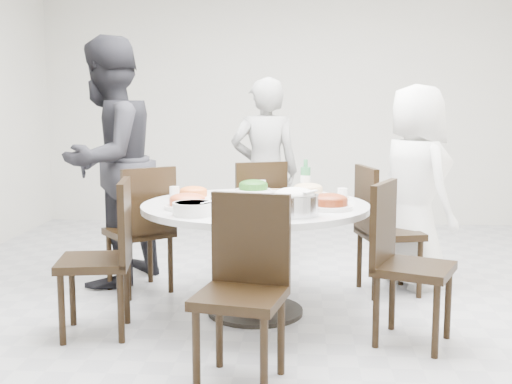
# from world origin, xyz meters

# --- Properties ---
(floor) EXTENTS (6.00, 6.00, 0.01)m
(floor) POSITION_xyz_m (0.00, 0.00, 0.00)
(floor) COLOR #ADAEB2
(floor) RESTS_ON ground
(wall_back) EXTENTS (6.00, 0.01, 2.80)m
(wall_back) POSITION_xyz_m (0.00, 3.00, 1.40)
(wall_back) COLOR beige
(wall_back) RESTS_ON ground
(wall_front) EXTENTS (6.00, 0.01, 2.80)m
(wall_front) POSITION_xyz_m (0.00, -3.00, 1.40)
(wall_front) COLOR beige
(wall_front) RESTS_ON ground
(dining_table) EXTENTS (1.50, 1.50, 0.75)m
(dining_table) POSITION_xyz_m (-0.29, -0.31, 0.38)
(dining_table) COLOR white
(dining_table) RESTS_ON floor
(chair_ne) EXTENTS (0.51, 0.51, 0.95)m
(chair_ne) POSITION_xyz_m (0.67, 0.24, 0.47)
(chair_ne) COLOR black
(chair_ne) RESTS_ON floor
(chair_n) EXTENTS (0.55, 0.55, 0.95)m
(chair_n) POSITION_xyz_m (-0.37, 0.67, 0.47)
(chair_n) COLOR black
(chair_n) RESTS_ON floor
(chair_nw) EXTENTS (0.59, 0.59, 0.95)m
(chair_nw) POSITION_xyz_m (-1.20, 0.15, 0.47)
(chair_nw) COLOR black
(chair_nw) RESTS_ON floor
(chair_sw) EXTENTS (0.49, 0.49, 0.95)m
(chair_sw) POSITION_xyz_m (-1.24, -0.76, 0.47)
(chair_sw) COLOR black
(chair_sw) RESTS_ON floor
(chair_s) EXTENTS (0.50, 0.50, 0.95)m
(chair_s) POSITION_xyz_m (-0.29, -1.40, 0.47)
(chair_s) COLOR black
(chair_s) RESTS_ON floor
(chair_se) EXTENTS (0.55, 0.55, 0.95)m
(chair_se) POSITION_xyz_m (0.67, -0.78, 0.47)
(chair_se) COLOR black
(chair_se) RESTS_ON floor
(diner_right) EXTENTS (0.78, 0.90, 1.55)m
(diner_right) POSITION_xyz_m (0.88, 0.44, 0.77)
(diner_right) COLOR white
(diner_right) RESTS_ON floor
(diner_middle) EXTENTS (0.64, 0.46, 1.62)m
(diner_middle) POSITION_xyz_m (-0.31, 1.07, 0.81)
(diner_middle) COLOR black
(diner_middle) RESTS_ON floor
(diner_left) EXTENTS (0.98, 1.11, 1.91)m
(diner_left) POSITION_xyz_m (-1.48, 0.36, 0.96)
(diner_left) COLOR black
(diner_left) RESTS_ON floor
(dish_greens) EXTENTS (0.27, 0.27, 0.07)m
(dish_greens) POSITION_xyz_m (-0.34, 0.20, 0.79)
(dish_greens) COLOR white
(dish_greens) RESTS_ON dining_table
(dish_pale) EXTENTS (0.27, 0.27, 0.07)m
(dish_pale) POSITION_xyz_m (0.06, 0.04, 0.79)
(dish_pale) COLOR white
(dish_pale) RESTS_ON dining_table
(dish_orange) EXTENTS (0.25, 0.25, 0.07)m
(dish_orange) POSITION_xyz_m (-0.73, -0.17, 0.78)
(dish_orange) COLOR white
(dish_orange) RESTS_ON dining_table
(dish_redbrown) EXTENTS (0.29, 0.29, 0.07)m
(dish_redbrown) POSITION_xyz_m (0.19, -0.49, 0.79)
(dish_redbrown) COLOR white
(dish_redbrown) RESTS_ON dining_table
(dish_tofu) EXTENTS (0.29, 0.29, 0.07)m
(dish_tofu) POSITION_xyz_m (-0.70, -0.55, 0.79)
(dish_tofu) COLOR white
(dish_tofu) RESTS_ON dining_table
(rice_bowl) EXTENTS (0.29, 0.29, 0.12)m
(rice_bowl) POSITION_xyz_m (-0.03, -0.72, 0.81)
(rice_bowl) COLOR silver
(rice_bowl) RESTS_ON dining_table
(soup_bowl) EXTENTS (0.24, 0.24, 0.08)m
(soup_bowl) POSITION_xyz_m (-0.63, -0.76, 0.79)
(soup_bowl) COLOR white
(soup_bowl) RESTS_ON dining_table
(beverage_bottle) EXTENTS (0.07, 0.07, 0.25)m
(beverage_bottle) POSITION_xyz_m (0.04, 0.18, 0.88)
(beverage_bottle) COLOR #307946
(beverage_bottle) RESTS_ON dining_table
(tea_cups) EXTENTS (0.07, 0.07, 0.08)m
(tea_cups) POSITION_xyz_m (-0.29, 0.27, 0.79)
(tea_cups) COLOR white
(tea_cups) RESTS_ON dining_table
(chopsticks) EXTENTS (0.24, 0.04, 0.01)m
(chopsticks) POSITION_xyz_m (-0.30, 0.34, 0.76)
(chopsticks) COLOR tan
(chopsticks) RESTS_ON dining_table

